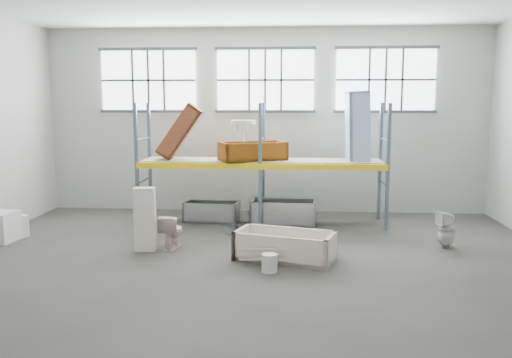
# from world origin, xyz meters

# --- Properties ---
(floor) EXTENTS (12.00, 10.00, 0.10)m
(floor) POSITION_xyz_m (0.00, 0.00, -0.05)
(floor) COLOR #4C4841
(floor) RESTS_ON ground
(wall_back) EXTENTS (12.00, 0.10, 5.00)m
(wall_back) POSITION_xyz_m (0.00, 5.05, 2.50)
(wall_back) COLOR #A4A498
(wall_back) RESTS_ON ground
(wall_front) EXTENTS (12.00, 0.10, 5.00)m
(wall_front) POSITION_xyz_m (0.00, -5.05, 2.50)
(wall_front) COLOR #9D9D91
(wall_front) RESTS_ON ground
(window_left) EXTENTS (2.60, 0.04, 1.60)m
(window_left) POSITION_xyz_m (-3.20, 4.94, 3.60)
(window_left) COLOR white
(window_left) RESTS_ON wall_back
(window_mid) EXTENTS (2.60, 0.04, 1.60)m
(window_mid) POSITION_xyz_m (0.00, 4.94, 3.60)
(window_mid) COLOR white
(window_mid) RESTS_ON wall_back
(window_right) EXTENTS (2.60, 0.04, 1.60)m
(window_right) POSITION_xyz_m (3.20, 4.94, 3.60)
(window_right) COLOR white
(window_right) RESTS_ON wall_back
(rack_upright_la) EXTENTS (0.08, 0.08, 3.00)m
(rack_upright_la) POSITION_xyz_m (-3.00, 2.90, 1.50)
(rack_upright_la) COLOR slate
(rack_upright_la) RESTS_ON floor
(rack_upright_lb) EXTENTS (0.08, 0.08, 3.00)m
(rack_upright_lb) POSITION_xyz_m (-3.00, 4.10, 1.50)
(rack_upright_lb) COLOR slate
(rack_upright_lb) RESTS_ON floor
(rack_upright_ma) EXTENTS (0.08, 0.08, 3.00)m
(rack_upright_ma) POSITION_xyz_m (0.00, 2.90, 1.50)
(rack_upright_ma) COLOR slate
(rack_upright_ma) RESTS_ON floor
(rack_upright_mb) EXTENTS (0.08, 0.08, 3.00)m
(rack_upright_mb) POSITION_xyz_m (0.00, 4.10, 1.50)
(rack_upright_mb) COLOR slate
(rack_upright_mb) RESTS_ON floor
(rack_upright_ra) EXTENTS (0.08, 0.08, 3.00)m
(rack_upright_ra) POSITION_xyz_m (3.00, 2.90, 1.50)
(rack_upright_ra) COLOR slate
(rack_upright_ra) RESTS_ON floor
(rack_upright_rb) EXTENTS (0.08, 0.08, 3.00)m
(rack_upright_rb) POSITION_xyz_m (3.00, 4.10, 1.50)
(rack_upright_rb) COLOR slate
(rack_upright_rb) RESTS_ON floor
(rack_beam_front) EXTENTS (6.00, 0.10, 0.14)m
(rack_beam_front) POSITION_xyz_m (0.00, 2.90, 1.50)
(rack_beam_front) COLOR yellow
(rack_beam_front) RESTS_ON floor
(rack_beam_back) EXTENTS (6.00, 0.10, 0.14)m
(rack_beam_back) POSITION_xyz_m (0.00, 4.10, 1.50)
(rack_beam_back) COLOR yellow
(rack_beam_back) RESTS_ON floor
(shelf_deck) EXTENTS (5.90, 1.10, 0.03)m
(shelf_deck) POSITION_xyz_m (0.00, 3.50, 1.58)
(shelf_deck) COLOR gray
(shelf_deck) RESTS_ON floor
(wet_patch) EXTENTS (1.80, 1.80, 0.00)m
(wet_patch) POSITION_xyz_m (0.00, 2.70, 0.00)
(wet_patch) COLOR black
(wet_patch) RESTS_ON floor
(bathtub_beige) EXTENTS (2.05, 1.37, 0.55)m
(bathtub_beige) POSITION_xyz_m (0.64, 0.31, 0.28)
(bathtub_beige) COLOR beige
(bathtub_beige) RESTS_ON floor
(cistern_spare) EXTENTS (0.48, 0.29, 0.43)m
(cistern_spare) POSITION_xyz_m (1.36, 0.62, 0.28)
(cistern_spare) COLOR #F4DCC9
(cistern_spare) RESTS_ON bathtub_beige
(sink_in_tub) EXTENTS (0.47, 0.47, 0.13)m
(sink_in_tub) POSITION_xyz_m (0.68, 0.47, 0.16)
(sink_in_tub) COLOR beige
(sink_in_tub) RESTS_ON bathtub_beige
(toilet_beige) EXTENTS (0.48, 0.74, 0.71)m
(toilet_beige) POSITION_xyz_m (-1.73, 0.98, 0.36)
(toilet_beige) COLOR beige
(toilet_beige) RESTS_ON floor
(cistern_tall) EXTENTS (0.45, 0.32, 1.31)m
(cistern_tall) POSITION_xyz_m (-2.22, 0.76, 0.65)
(cistern_tall) COLOR beige
(cistern_tall) RESTS_ON floor
(toilet_white) EXTENTS (0.44, 0.43, 0.77)m
(toilet_white) POSITION_xyz_m (4.00, 1.44, 0.38)
(toilet_white) COLOR silver
(toilet_white) RESTS_ON floor
(steel_tub_left) EXTENTS (1.43, 0.77, 0.50)m
(steel_tub_left) POSITION_xyz_m (-1.28, 3.55, 0.25)
(steel_tub_left) COLOR #9DA0A3
(steel_tub_left) RESTS_ON floor
(steel_tub_right) EXTENTS (1.66, 0.83, 0.60)m
(steel_tub_right) POSITION_xyz_m (0.55, 3.38, 0.30)
(steel_tub_right) COLOR #A6A7AD
(steel_tub_right) RESTS_ON floor
(rust_tub_flat) EXTENTS (1.77, 1.35, 0.45)m
(rust_tub_flat) POSITION_xyz_m (-0.22, 3.39, 1.82)
(rust_tub_flat) COLOR #7C3E09
(rust_tub_flat) RESTS_ON shelf_deck
(rust_tub_tilted) EXTENTS (1.22, 0.78, 1.42)m
(rust_tub_tilted) POSITION_xyz_m (-2.04, 3.46, 2.29)
(rust_tub_tilted) COLOR brown
(rust_tub_tilted) RESTS_ON shelf_deck
(sink_on_shelf) EXTENTS (0.70, 0.61, 0.53)m
(sink_on_shelf) POSITION_xyz_m (-0.44, 3.33, 2.09)
(sink_on_shelf) COLOR white
(sink_on_shelf) RESTS_ON rust_tub_flat
(blue_tub_upright) EXTENTS (0.60, 0.85, 1.78)m
(blue_tub_upright) POSITION_xyz_m (2.34, 3.61, 2.40)
(blue_tub_upright) COLOR #92B0DC
(blue_tub_upright) RESTS_ON shelf_deck
(bucket) EXTENTS (0.32, 0.32, 0.33)m
(bucket) POSITION_xyz_m (0.39, -0.48, 0.17)
(bucket) COLOR beige
(bucket) RESTS_ON floor
(carton_far) EXTENTS (0.79, 0.79, 0.50)m
(carton_far) POSITION_xyz_m (-5.55, 1.55, 0.25)
(carton_far) COLOR silver
(carton_far) RESTS_ON floor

